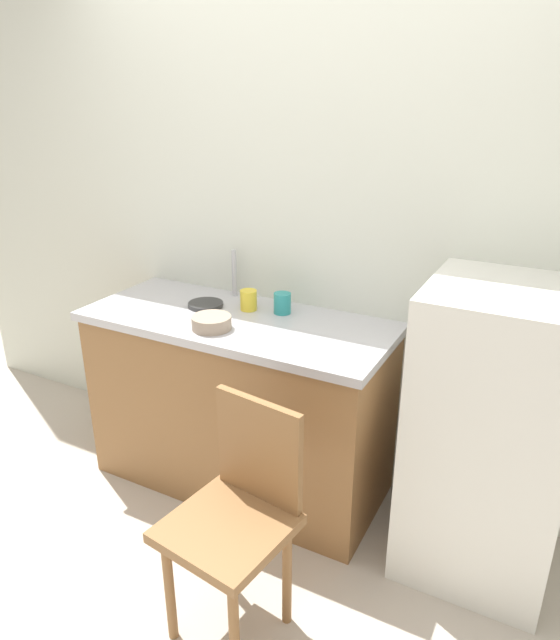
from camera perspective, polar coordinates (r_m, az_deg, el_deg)
The scene contains 11 objects.
ground_plane at distance 2.62m, azimuth -7.49°, elevation -24.20°, with size 8.00×8.00×0.00m, color #BCB2A3.
back_wall at distance 2.75m, azimuth 3.29°, elevation 9.00°, with size 4.80×0.10×2.53m, color silver.
cabinet_base at distance 2.87m, azimuth -3.99°, elevation -8.45°, with size 1.42×0.60×0.86m, color olive.
countertop at distance 2.67m, azimuth -4.25°, elevation -0.10°, with size 1.46×0.64×0.04m, color #B7B7BC.
faucet at distance 2.91m, azimuth -4.55°, elevation 4.67°, with size 0.02×0.02×0.24m, color #B7B7BC.
refrigerator at distance 2.45m, azimuth 20.06°, elevation -10.65°, with size 0.58×0.59×1.22m, color silver.
chair at distance 2.13m, azimuth -4.20°, elevation -18.47°, with size 0.45×0.45×0.89m.
terracotta_bowl at distance 2.53m, azimuth -6.81°, elevation -0.24°, with size 0.18×0.18×0.06m, color gray.
hotplate at distance 2.81m, azimuth -7.39°, elevation 1.54°, with size 0.17×0.17×0.02m, color #2D2D2D.
cup_teal at distance 2.69m, azimuth 0.23°, elevation 1.68°, with size 0.08×0.08×0.10m, color teal.
cup_yellow at distance 2.73m, azimuth -3.14°, elevation 1.99°, with size 0.08×0.08×0.10m, color yellow.
Camera 1 is at (1.11, -1.44, 1.88)m, focal length 32.25 mm.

